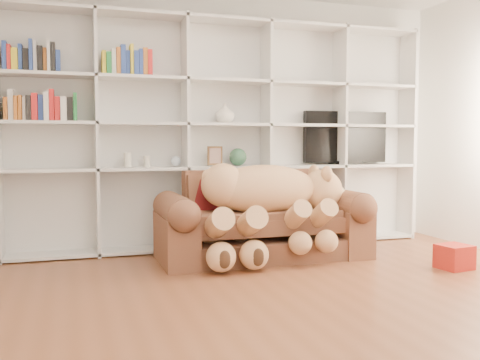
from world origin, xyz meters
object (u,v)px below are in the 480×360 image
object	(u,v)px
tv	(345,138)
sofa	(262,225)
teddy_bear	(268,199)
gift_box	(454,257)

from	to	relation	value
tv	sofa	bearing A→B (deg)	-152.86
sofa	teddy_bear	world-z (taller)	teddy_bear
gift_box	tv	bearing A→B (deg)	97.55
teddy_bear	tv	world-z (taller)	tv
sofa	tv	distance (m)	1.63
teddy_bear	gift_box	xyz separation A→B (m)	(1.46, -0.79, -0.48)
gift_box	tv	xyz separation A→B (m)	(-0.21, 1.60, 1.05)
sofa	gift_box	xyz separation A→B (m)	(1.46, -0.96, -0.21)
sofa	gift_box	world-z (taller)	sofa
teddy_bear	tv	distance (m)	1.59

